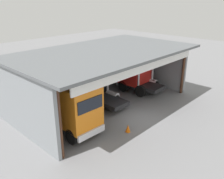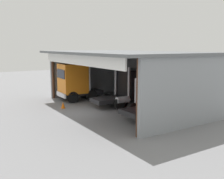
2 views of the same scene
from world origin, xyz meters
name	(u,v)px [view 2 (image 2 of 2)]	position (x,y,z in m)	size (l,w,h in m)	color
ground_plane	(83,112)	(0.00, 0.00, 0.00)	(80.00, 80.00, 0.00)	slate
workshop_shed	(130,68)	(0.00, 4.76, 3.44)	(15.37, 9.21, 4.88)	gray
truck_orange_yard_outside	(75,81)	(-4.83, 1.52, 1.93)	(2.53, 4.31, 3.65)	orange
truck_black_right_bay	(129,87)	(-0.30, 4.86, 1.66)	(2.58, 5.15, 3.55)	black
truck_red_center_left_bay	(158,92)	(4.68, 3.92, 1.97)	(2.81, 4.50, 3.70)	red
oil_drum	(133,94)	(-2.61, 7.11, 0.43)	(0.58, 0.58, 0.87)	#B21E19
tool_cart	(163,101)	(1.98, 7.00, 0.50)	(0.90, 0.60, 1.00)	#1E59A5
traffic_cone	(63,105)	(-2.20, -0.79, 0.28)	(0.36, 0.36, 0.56)	orange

